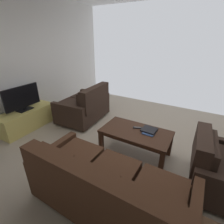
{
  "coord_description": "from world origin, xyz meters",
  "views": [
    {
      "loc": [
        -0.97,
        2.36,
        1.93
      ],
      "look_at": [
        0.23,
        0.31,
        0.85
      ],
      "focal_mm": 26.34,
      "sensor_mm": 36.0,
      "label": 1
    }
  ],
  "objects_px": {
    "coffee_table": "(136,134)",
    "tv_remote": "(138,128)",
    "flat_tv": "(22,98)",
    "book_stack": "(149,130)",
    "sofa_main": "(105,189)",
    "tv_stand": "(27,119)",
    "armchair_side": "(224,170)",
    "loveseat_near": "(85,106)"
  },
  "relations": [
    {
      "from": "sofa_main",
      "to": "flat_tv",
      "type": "xyz_separation_m",
      "value": [
        2.64,
        -0.8,
        0.36
      ]
    },
    {
      "from": "book_stack",
      "to": "tv_remote",
      "type": "xyz_separation_m",
      "value": [
        0.22,
        0.0,
        -0.01
      ]
    },
    {
      "from": "loveseat_near",
      "to": "coffee_table",
      "type": "distance_m",
      "value": 1.73
    },
    {
      "from": "sofa_main",
      "to": "flat_tv",
      "type": "bearing_deg",
      "value": -16.92
    },
    {
      "from": "loveseat_near",
      "to": "armchair_side",
      "type": "relative_size",
      "value": 1.26
    },
    {
      "from": "coffee_table",
      "to": "armchair_side",
      "type": "distance_m",
      "value": 1.31
    },
    {
      "from": "coffee_table",
      "to": "armchair_side",
      "type": "height_order",
      "value": "armchair_side"
    },
    {
      "from": "loveseat_near",
      "to": "flat_tv",
      "type": "bearing_deg",
      "value": 48.2
    },
    {
      "from": "tv_stand",
      "to": "armchair_side",
      "type": "relative_size",
      "value": 1.23
    },
    {
      "from": "loveseat_near",
      "to": "armchair_side",
      "type": "bearing_deg",
      "value": 165.79
    },
    {
      "from": "loveseat_near",
      "to": "tv_remote",
      "type": "distance_m",
      "value": 1.69
    },
    {
      "from": "flat_tv",
      "to": "book_stack",
      "type": "bearing_deg",
      "value": -169.92
    },
    {
      "from": "loveseat_near",
      "to": "coffee_table",
      "type": "xyz_separation_m",
      "value": [
        -1.62,
        0.62,
        0.03
      ]
    },
    {
      "from": "sofa_main",
      "to": "armchair_side",
      "type": "height_order",
      "value": "sofa_main"
    },
    {
      "from": "sofa_main",
      "to": "coffee_table",
      "type": "xyz_separation_m",
      "value": [
        0.13,
        -1.18,
        0.03
      ]
    },
    {
      "from": "coffee_table",
      "to": "tv_remote",
      "type": "relative_size",
      "value": 7.09
    },
    {
      "from": "coffee_table",
      "to": "tv_stand",
      "type": "height_order",
      "value": "coffee_table"
    },
    {
      "from": "loveseat_near",
      "to": "flat_tv",
      "type": "relative_size",
      "value": 1.56
    },
    {
      "from": "coffee_table",
      "to": "tv_stand",
      "type": "distance_m",
      "value": 2.55
    },
    {
      "from": "coffee_table",
      "to": "armchair_side",
      "type": "xyz_separation_m",
      "value": [
        -1.31,
        0.12,
        -0.07
      ]
    },
    {
      "from": "sofa_main",
      "to": "loveseat_near",
      "type": "height_order",
      "value": "loveseat_near"
    },
    {
      "from": "flat_tv",
      "to": "armchair_side",
      "type": "distance_m",
      "value": 3.84
    },
    {
      "from": "sofa_main",
      "to": "loveseat_near",
      "type": "distance_m",
      "value": 2.51
    },
    {
      "from": "sofa_main",
      "to": "tv_remote",
      "type": "height_order",
      "value": "sofa_main"
    },
    {
      "from": "loveseat_near",
      "to": "tv_stand",
      "type": "relative_size",
      "value": 1.02
    },
    {
      "from": "armchair_side",
      "to": "tv_remote",
      "type": "xyz_separation_m",
      "value": [
        1.32,
        -0.22,
        0.15
      ]
    },
    {
      "from": "loveseat_near",
      "to": "sofa_main",
      "type": "bearing_deg",
      "value": 134.06
    },
    {
      "from": "sofa_main",
      "to": "coffee_table",
      "type": "bearing_deg",
      "value": -83.81
    },
    {
      "from": "armchair_side",
      "to": "book_stack",
      "type": "relative_size",
      "value": 3.65
    },
    {
      "from": "coffee_table",
      "to": "tv_remote",
      "type": "height_order",
      "value": "tv_remote"
    },
    {
      "from": "sofa_main",
      "to": "tv_stand",
      "type": "relative_size",
      "value": 1.5
    },
    {
      "from": "loveseat_near",
      "to": "tv_remote",
      "type": "height_order",
      "value": "loveseat_near"
    },
    {
      "from": "loveseat_near",
      "to": "tv_stand",
      "type": "bearing_deg",
      "value": 48.21
    },
    {
      "from": "sofa_main",
      "to": "flat_tv",
      "type": "relative_size",
      "value": 2.3
    },
    {
      "from": "book_stack",
      "to": "tv_remote",
      "type": "bearing_deg",
      "value": 0.3
    },
    {
      "from": "sofa_main",
      "to": "armchair_side",
      "type": "bearing_deg",
      "value": -137.92
    },
    {
      "from": "coffee_table",
      "to": "book_stack",
      "type": "height_order",
      "value": "book_stack"
    },
    {
      "from": "sofa_main",
      "to": "book_stack",
      "type": "relative_size",
      "value": 6.78
    },
    {
      "from": "book_stack",
      "to": "coffee_table",
      "type": "bearing_deg",
      "value": 26.93
    },
    {
      "from": "flat_tv",
      "to": "armchair_side",
      "type": "xyz_separation_m",
      "value": [
        -3.82,
        -0.26,
        -0.4
      ]
    },
    {
      "from": "armchair_side",
      "to": "sofa_main",
      "type": "bearing_deg",
      "value": 42.08
    },
    {
      "from": "sofa_main",
      "to": "coffee_table",
      "type": "relative_size",
      "value": 1.61
    }
  ]
}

